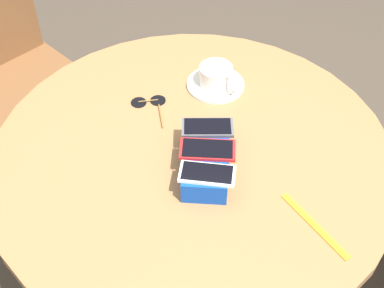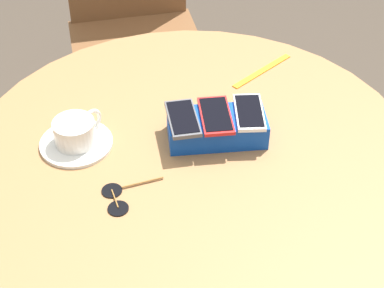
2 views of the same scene
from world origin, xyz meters
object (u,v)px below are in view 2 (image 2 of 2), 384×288
(lanyard_strap, at_px, (262,71))
(chair_near_window, at_px, (135,32))
(phone_red, at_px, (216,115))
(sunglasses, at_px, (118,197))
(phone_white, at_px, (249,112))
(phone_gray, at_px, (183,119))
(saucer, at_px, (76,143))
(phone_box, at_px, (217,128))
(round_table, at_px, (192,183))
(coffee_cup, at_px, (76,131))

(lanyard_strap, height_order, chair_near_window, chair_near_window)
(phone_red, bearing_deg, sunglasses, 40.83)
(phone_white, relative_size, phone_gray, 0.94)
(phone_white, distance_m, lanyard_strap, 0.26)
(phone_gray, bearing_deg, chair_near_window, -80.84)
(phone_red, bearing_deg, saucer, 2.27)
(lanyard_strap, bearing_deg, phone_white, 75.45)
(phone_white, height_order, phone_red, same)
(phone_box, height_order, phone_gray, phone_gray)
(phone_red, relative_size, saucer, 0.83)
(phone_red, xyz_separation_m, phone_gray, (0.07, 0.01, 0.00))
(phone_box, distance_m, lanyard_strap, 0.29)
(phone_box, height_order, phone_red, phone_red)
(lanyard_strap, bearing_deg, round_table, 57.09)
(coffee_cup, height_order, chair_near_window, chair_near_window)
(phone_white, relative_size, saucer, 0.78)
(phone_white, xyz_separation_m, saucer, (0.38, 0.02, -0.06))
(phone_red, distance_m, sunglasses, 0.28)
(sunglasses, bearing_deg, chair_near_window, -89.49)
(round_table, relative_size, chair_near_window, 1.16)
(sunglasses, bearing_deg, saucer, -59.36)
(sunglasses, xyz_separation_m, chair_near_window, (0.01, -1.07, -0.27))
(coffee_cup, bearing_deg, phone_box, -178.40)
(round_table, height_order, chair_near_window, chair_near_window)
(phone_gray, xyz_separation_m, saucer, (0.24, 0.00, -0.06))
(phone_white, relative_size, chair_near_window, 0.14)
(saucer, xyz_separation_m, lanyard_strap, (-0.44, -0.26, -0.00))
(phone_white, height_order, coffee_cup, phone_white)
(chair_near_window, bearing_deg, phone_box, 103.83)
(round_table, xyz_separation_m, phone_box, (-0.06, -0.04, 0.13))
(phone_box, distance_m, coffee_cup, 0.31)
(phone_box, distance_m, phone_white, 0.08)
(coffee_cup, distance_m, lanyard_strap, 0.51)
(phone_white, distance_m, sunglasses, 0.34)
(coffee_cup, relative_size, lanyard_strap, 0.53)
(coffee_cup, bearing_deg, lanyard_strap, -149.48)
(phone_box, distance_m, sunglasses, 0.28)
(phone_gray, xyz_separation_m, chair_near_window, (0.15, -0.90, -0.33))
(phone_white, distance_m, coffee_cup, 0.38)
(sunglasses, bearing_deg, round_table, -138.62)
(round_table, relative_size, sunglasses, 7.91)
(lanyard_strap, height_order, sunglasses, sunglasses)
(saucer, bearing_deg, coffee_cup, -132.22)
(phone_box, distance_m, phone_gray, 0.08)
(sunglasses, height_order, chair_near_window, chair_near_window)
(phone_box, xyz_separation_m, saucer, (0.31, 0.01, -0.02))
(phone_gray, bearing_deg, lanyard_strap, -128.87)
(saucer, bearing_deg, chair_near_window, -95.64)
(phone_gray, bearing_deg, phone_red, -173.37)
(chair_near_window, bearing_deg, coffee_cup, 84.47)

